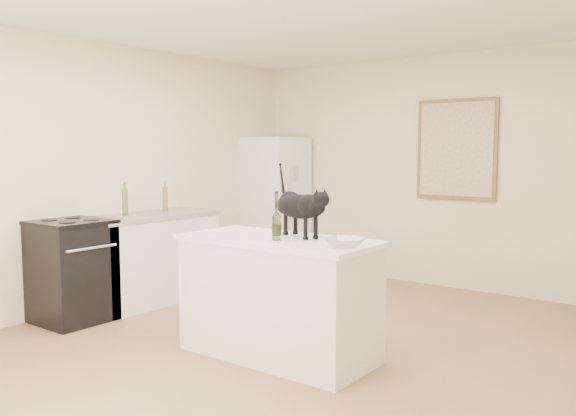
{
  "coord_description": "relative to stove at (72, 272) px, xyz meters",
  "views": [
    {
      "loc": [
        2.81,
        -3.67,
        1.55
      ],
      "look_at": [
        0.15,
        -0.15,
        1.12
      ],
      "focal_mm": 37.43,
      "sensor_mm": 36.0,
      "label": 1
    }
  ],
  "objects": [
    {
      "name": "wine_bottle",
      "position": [
        2.11,
        0.3,
        0.6
      ],
      "size": [
        0.08,
        0.08,
        0.31
      ],
      "primitive_type": "cylinder",
      "rotation": [
        0.0,
        0.0,
        -0.33
      ],
      "color": "#305221",
      "rests_on": "island_top"
    },
    {
      "name": "fridge_paper",
      "position": [
        0.34,
        2.98,
        0.8
      ],
      "size": [
        0.04,
        0.15,
        0.2
      ],
      "primitive_type": "cube",
      "rotation": [
        0.0,
        0.0,
        0.25
      ],
      "color": "beige",
      "rests_on": "fridge"
    },
    {
      "name": "glass_bowl",
      "position": [
        2.68,
        0.33,
        0.48
      ],
      "size": [
        0.31,
        0.31,
        0.06
      ],
      "primitive_type": "imported",
      "rotation": [
        0.0,
        0.0,
        0.21
      ],
      "color": "white",
      "rests_on": "island_top"
    },
    {
      "name": "black_cat",
      "position": [
        2.14,
        0.54,
        0.65
      ],
      "size": [
        0.6,
        0.39,
        0.41
      ],
      "primitive_type": null,
      "rotation": [
        0.0,
        0.0,
        -0.4
      ],
      "color": "black",
      "rests_on": "island_top"
    },
    {
      "name": "floor",
      "position": [
        1.95,
        0.6,
        -0.45
      ],
      "size": [
        5.5,
        5.5,
        0.0
      ],
      "primitive_type": "plane",
      "color": "#A07A55",
      "rests_on": "ground"
    },
    {
      "name": "stove",
      "position": [
        0.0,
        0.0,
        0.0
      ],
      "size": [
        0.6,
        0.6,
        0.9
      ],
      "primitive_type": "cube",
      "color": "black",
      "rests_on": "floor"
    },
    {
      "name": "island_top",
      "position": [
        2.05,
        0.4,
        0.43
      ],
      "size": [
        1.5,
        0.7,
        0.04
      ],
      "primitive_type": "cube",
      "color": "white",
      "rests_on": "island_base"
    },
    {
      "name": "left_cabinets",
      "position": [
        0.0,
        0.9,
        -0.02
      ],
      "size": [
        0.6,
        1.4,
        0.86
      ],
      "primitive_type": "cube",
      "color": "white",
      "rests_on": "floor"
    },
    {
      "name": "island_base",
      "position": [
        2.05,
        0.4,
        -0.02
      ],
      "size": [
        1.44,
        0.67,
        0.86
      ],
      "primitive_type": "cube",
      "color": "white",
      "rests_on": "floor"
    },
    {
      "name": "left_countertop",
      "position": [
        0.0,
        0.9,
        0.43
      ],
      "size": [
        0.62,
        1.44,
        0.04
      ],
      "primitive_type": "cube",
      "color": "gray",
      "rests_on": "left_cabinets"
    },
    {
      "name": "fridge",
      "position": [
        0.0,
        2.95,
        0.4
      ],
      "size": [
        0.68,
        0.68,
        1.7
      ],
      "primitive_type": "cube",
      "color": "white",
      "rests_on": "floor"
    },
    {
      "name": "artwork_canvas",
      "position": [
        2.25,
        3.3,
        1.1
      ],
      "size": [
        0.82,
        0.0,
        1.02
      ],
      "primitive_type": "cube",
      "color": "beige",
      "rests_on": "wall_back"
    },
    {
      "name": "wall_left",
      "position": [
        -0.3,
        0.6,
        0.85
      ],
      "size": [
        0.0,
        5.5,
        5.5
      ],
      "primitive_type": "plane",
      "rotation": [
        1.57,
        0.0,
        1.57
      ],
      "color": "beige",
      "rests_on": "ground"
    },
    {
      "name": "counter_bottle_cluster",
      "position": [
        -0.04,
        0.87,
        0.58
      ],
      "size": [
        0.08,
        0.56,
        0.27
      ],
      "color": "#206023",
      "rests_on": "left_countertop"
    },
    {
      "name": "ceiling",
      "position": [
        1.95,
        0.6,
        2.15
      ],
      "size": [
        5.5,
        5.5,
        0.0
      ],
      "primitive_type": "plane",
      "rotation": [
        3.14,
        0.0,
        0.0
      ],
      "color": "white",
      "rests_on": "ground"
    },
    {
      "name": "artwork_frame",
      "position": [
        2.25,
        3.32,
        1.1
      ],
      "size": [
        0.9,
        0.03,
        1.1
      ],
      "primitive_type": "cube",
      "color": "brown",
      "rests_on": "wall_back"
    },
    {
      "name": "wall_back",
      "position": [
        1.95,
        3.35,
        0.85
      ],
      "size": [
        4.5,
        0.0,
        4.5
      ],
      "primitive_type": "plane",
      "rotation": [
        1.57,
        0.0,
        0.0
      ],
      "color": "beige",
      "rests_on": "ground"
    }
  ]
}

